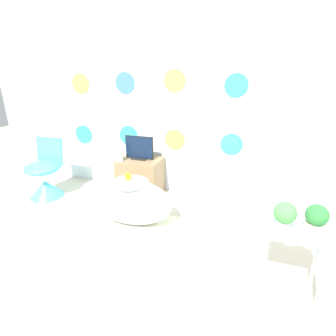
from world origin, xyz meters
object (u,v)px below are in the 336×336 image
Objects in this scene: vase at (119,155)px; potted_plant_left at (285,214)px; bathtub at (131,201)px; tv at (139,149)px; potted_plant_right at (316,220)px; chair at (45,178)px.

potted_plant_left is (1.93, -1.13, 0.08)m from vase.
bathtub is at bearing 158.95° from potted_plant_left.
potted_plant_right is (1.91, -1.27, 0.02)m from tv.
chair is at bearing -159.54° from tv.
potted_plant_left is at bearing -30.39° from vase.
tv is 2.08× the size of vase.
chair reaches higher than bathtub.
chair reaches higher than potted_plant_left.
potted_plant_left is at bearing -36.83° from tv.
tv is (-0.18, 0.69, 0.41)m from bathtub.
potted_plant_right is (2.13, -1.13, 0.08)m from vase.
chair is 3.07m from potted_plant_left.
potted_plant_right is at bearing -18.71° from bathtub.
bathtub is 0.76m from vase.
potted_plant_left is at bearing -179.65° from potted_plant_right.
bathtub is 5.14× the size of vase.
potted_plant_left is 0.20m from potted_plant_right.
potted_plant_left is at bearing -15.58° from chair.
tv reaches higher than vase.
potted_plant_left is (1.70, -1.28, 0.02)m from tv.
chair is (-1.41, 0.23, 0.02)m from bathtub.
chair is at bearing 164.42° from potted_plant_left.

